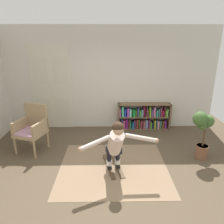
{
  "coord_description": "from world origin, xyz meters",
  "views": [
    {
      "loc": [
        -0.05,
        -3.48,
        2.53
      ],
      "look_at": [
        0.02,
        0.85,
        1.05
      ],
      "focal_mm": 34.26,
      "sensor_mm": 36.0,
      "label": 1
    }
  ],
  "objects_px": {
    "skis_pair": "(113,166)",
    "person_skier": "(116,142)",
    "bookshelf": "(143,117)",
    "wicker_chair": "(32,127)",
    "potted_plant": "(203,129)"
  },
  "relations": [
    {
      "from": "skis_pair",
      "to": "person_skier",
      "type": "relative_size",
      "value": 0.61
    },
    {
      "from": "bookshelf",
      "to": "person_skier",
      "type": "bearing_deg",
      "value": -111.56
    },
    {
      "from": "person_skier",
      "to": "wicker_chair",
      "type": "bearing_deg",
      "value": 152.55
    },
    {
      "from": "skis_pair",
      "to": "person_skier",
      "type": "bearing_deg",
      "value": -77.18
    },
    {
      "from": "potted_plant",
      "to": "skis_pair",
      "type": "relative_size",
      "value": 1.22
    },
    {
      "from": "potted_plant",
      "to": "person_skier",
      "type": "bearing_deg",
      "value": -163.49
    },
    {
      "from": "wicker_chair",
      "to": "person_skier",
      "type": "xyz_separation_m",
      "value": [
        1.93,
        -1.0,
        0.1
      ]
    },
    {
      "from": "wicker_chair",
      "to": "bookshelf",
      "type": "bearing_deg",
      "value": 23.6
    },
    {
      "from": "bookshelf",
      "to": "wicker_chair",
      "type": "relative_size",
      "value": 1.39
    },
    {
      "from": "bookshelf",
      "to": "potted_plant",
      "type": "relative_size",
      "value": 1.41
    },
    {
      "from": "wicker_chair",
      "to": "potted_plant",
      "type": "bearing_deg",
      "value": -6.57
    },
    {
      "from": "bookshelf",
      "to": "wicker_chair",
      "type": "bearing_deg",
      "value": -156.4
    },
    {
      "from": "potted_plant",
      "to": "skis_pair",
      "type": "xyz_separation_m",
      "value": [
        -1.94,
        -0.34,
        -0.67
      ]
    },
    {
      "from": "wicker_chair",
      "to": "skis_pair",
      "type": "xyz_separation_m",
      "value": [
        1.88,
        -0.78,
        -0.56
      ]
    },
    {
      "from": "potted_plant",
      "to": "skis_pair",
      "type": "distance_m",
      "value": 2.08
    }
  ]
}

